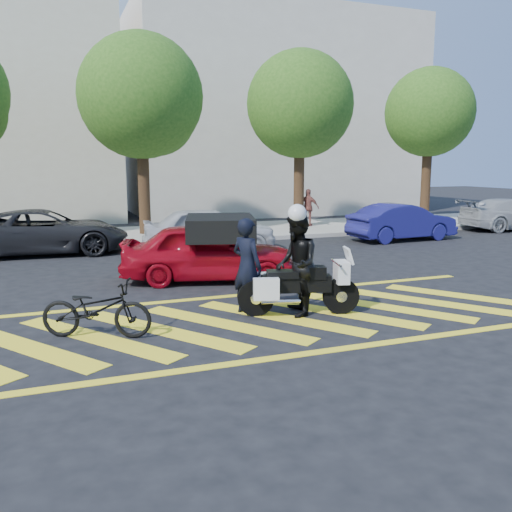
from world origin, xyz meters
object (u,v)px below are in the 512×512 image
object	(u,v)px
officer_moto	(297,265)
parked_mid_left	(45,232)
bicycle	(97,309)
parked_far_right	(512,214)
parked_mid_right	(209,229)
officer_bike	(247,266)
police_motorcycle	(297,286)
red_convertible	(208,252)
parked_right	(402,222)

from	to	relation	value
officer_moto	parked_mid_left	bearing A→B (deg)	-138.44
officer_moto	parked_mid_left	world-z (taller)	officer_moto
bicycle	parked_far_right	bearing A→B (deg)	-40.15
parked_mid_left	parked_mid_right	distance (m)	5.14
parked_mid_right	officer_bike	bearing A→B (deg)	176.93
parked_mid_left	officer_moto	bearing A→B (deg)	-150.60
police_motorcycle	red_convertible	xyz separation A→B (m)	(-0.72, 3.51, 0.16)
bicycle	parked_far_right	distance (m)	19.82
officer_bike	parked_mid_left	distance (m)	9.40
bicycle	officer_moto	world-z (taller)	officer_moto
police_motorcycle	parked_right	size ratio (longest dim) A/B	0.55
parked_mid_right	parked_far_right	bearing A→B (deg)	-78.56
parked_far_right	police_motorcycle	bearing A→B (deg)	127.04
officer_bike	parked_right	size ratio (longest dim) A/B	0.44
police_motorcycle	parked_mid_left	distance (m)	10.13
parked_far_right	bicycle	bearing A→B (deg)	121.70
parked_mid_right	red_convertible	bearing A→B (deg)	171.11
parked_mid_left	parked_right	bearing A→B (deg)	-92.93
police_motorcycle	parked_mid_left	xyz separation A→B (m)	(-4.43, 9.11, 0.15)
officer_moto	parked_right	xyz separation A→B (m)	(7.90, 7.72, -0.29)
officer_bike	parked_right	bearing A→B (deg)	-78.35
parked_right	parked_far_right	xyz separation A→B (m)	(6.29, 0.95, -0.01)
parked_far_right	parked_right	bearing A→B (deg)	104.24
police_motorcycle	red_convertible	size ratio (longest dim) A/B	0.54
parked_mid_left	parked_far_right	size ratio (longest dim) A/B	1.10
parked_far_right	red_convertible	bearing A→B (deg)	114.71
red_convertible	parked_mid_left	size ratio (longest dim) A/B	0.82
red_convertible	parked_mid_right	xyz separation A→B (m)	(1.23, 4.20, 0.02)
officer_bike	police_motorcycle	bearing A→B (deg)	-144.76
red_convertible	parked_mid_right	world-z (taller)	parked_mid_right
bicycle	parked_right	distance (m)	13.88
bicycle	parked_mid_left	world-z (taller)	parked_mid_left
bicycle	red_convertible	world-z (taller)	red_convertible
red_convertible	parked_far_right	size ratio (longest dim) A/B	0.91
parked_far_right	parked_mid_right	bearing A→B (deg)	99.61
parked_mid_left	officer_bike	bearing A→B (deg)	-153.97
red_convertible	parked_right	size ratio (longest dim) A/B	1.01
parked_mid_left	parked_mid_right	size ratio (longest dim) A/B	1.19
officer_bike	bicycle	size ratio (longest dim) A/B	1.01
police_motorcycle	red_convertible	distance (m)	3.58
police_motorcycle	parked_far_right	distance (m)	16.61
bicycle	red_convertible	size ratio (longest dim) A/B	0.44
police_motorcycle	parked_far_right	world-z (taller)	parked_far_right
officer_moto	parked_mid_left	xyz separation A→B (m)	(-4.42, 9.12, -0.26)
officer_bike	parked_far_right	size ratio (longest dim) A/B	0.40
parked_mid_left	parked_right	distance (m)	12.40
police_motorcycle	parked_right	xyz separation A→B (m)	(7.88, 7.71, 0.12)
police_motorcycle	officer_moto	xyz separation A→B (m)	(-0.02, -0.01, 0.41)
parked_mid_right	parked_far_right	size ratio (longest dim) A/B	0.93
parked_right	parked_far_right	bearing A→B (deg)	-84.92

